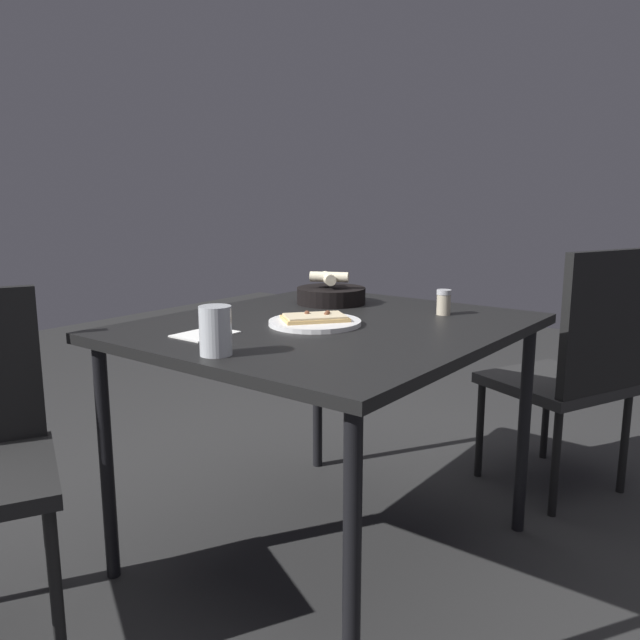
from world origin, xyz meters
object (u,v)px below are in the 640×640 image
at_px(bread_basket, 331,294).
at_px(dining_table, 329,342).
at_px(pizza_plate, 315,321).
at_px(beer_glass, 216,334).
at_px(pepper_shaker, 444,304).
at_px(chair_far, 576,362).

bearing_deg(bread_basket, dining_table, -144.38).
distance_m(dining_table, pizza_plate, 0.09).
bearing_deg(bread_basket, pizza_plate, -150.71).
bearing_deg(beer_glass, pepper_shaker, -13.42).
relative_size(beer_glass, chair_far, 0.13).
distance_m(dining_table, pepper_shaker, 0.40).
distance_m(bread_basket, chair_far, 0.95).
xyz_separation_m(pizza_plate, pepper_shaker, (0.38, -0.23, 0.03)).
xyz_separation_m(beer_glass, chair_far, (1.37, -0.46, -0.28)).
xyz_separation_m(pizza_plate, beer_glass, (-0.43, -0.03, 0.04)).
distance_m(pizza_plate, beer_glass, 0.43).
height_order(dining_table, pepper_shaker, pepper_shaker).
xyz_separation_m(bread_basket, beer_glass, (-0.77, -0.22, 0.02)).
relative_size(dining_table, pizza_plate, 4.12).
bearing_deg(pizza_plate, pepper_shaker, -30.92).
distance_m(pizza_plate, bread_basket, 0.39).
bearing_deg(pepper_shaker, bread_basket, 95.98).
bearing_deg(beer_glass, chair_far, -18.66).
relative_size(dining_table, beer_glass, 9.48).
bearing_deg(dining_table, chair_far, -28.47).
distance_m(bread_basket, beer_glass, 0.80).
distance_m(dining_table, chair_far, 1.03).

